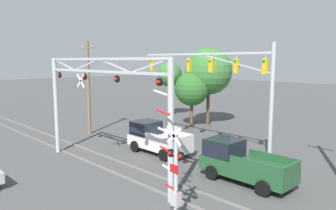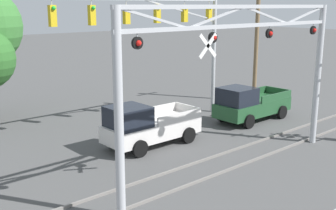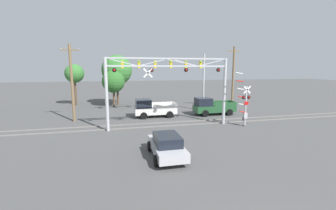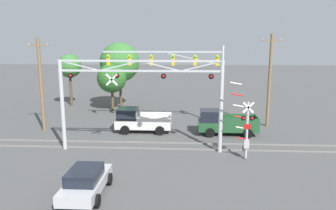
{
  "view_description": "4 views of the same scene",
  "coord_description": "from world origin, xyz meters",
  "px_view_note": "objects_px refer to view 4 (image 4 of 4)",
  "views": [
    {
      "loc": [
        15.94,
        6.48,
        6.44
      ],
      "look_at": [
        2.07,
        19.83,
        3.81
      ],
      "focal_mm": 35.0,
      "sensor_mm": 36.0,
      "label": 1
    },
    {
      "loc": [
        -12.64,
        6.35,
        6.58
      ],
      "look_at": [
        -2.27,
        18.18,
        2.83
      ],
      "focal_mm": 45.0,
      "sensor_mm": 36.0,
      "label": 2
    },
    {
      "loc": [
        -4.95,
        -4.01,
        5.61
      ],
      "look_at": [
        0.26,
        18.03,
        1.91
      ],
      "focal_mm": 24.0,
      "sensor_mm": 36.0,
      "label": 3
    },
    {
      "loc": [
        3.3,
        -6.24,
        7.98
      ],
      "look_at": [
        2.01,
        15.83,
        3.55
      ],
      "focal_mm": 35.0,
      "sensor_mm": 36.0,
      "label": 4
    }
  ],
  "objects_px": {
    "utility_pole_left": "(41,84)",
    "background_tree_beyond_span": "(120,62)",
    "background_tree_far_right_verge": "(112,78)",
    "crossing_signal_mast": "(246,131)",
    "utility_pole_right": "(270,79)",
    "background_tree_far_left_verge": "(70,66)",
    "pickup_truck_following": "(224,123)",
    "sedan_waiting": "(86,181)",
    "pickup_truck_lead": "(140,121)",
    "crossing_gantry": "(140,92)",
    "traffic_signal_span": "(185,68)"
  },
  "relations": [
    {
      "from": "utility_pole_left",
      "to": "background_tree_beyond_span",
      "type": "bearing_deg",
      "value": 65.85
    },
    {
      "from": "background_tree_far_right_verge",
      "to": "crossing_signal_mast",
      "type": "bearing_deg",
      "value": -49.99
    },
    {
      "from": "background_tree_beyond_span",
      "to": "utility_pole_right",
      "type": "bearing_deg",
      "value": -26.75
    },
    {
      "from": "utility_pole_left",
      "to": "background_tree_far_left_verge",
      "type": "xyz_separation_m",
      "value": [
        -1.53,
        11.33,
        0.62
      ]
    },
    {
      "from": "pickup_truck_following",
      "to": "sedan_waiting",
      "type": "bearing_deg",
      "value": -125.48
    },
    {
      "from": "sedan_waiting",
      "to": "background_tree_far_right_verge",
      "type": "distance_m",
      "value": 21.12
    },
    {
      "from": "crossing_signal_mast",
      "to": "background_tree_beyond_span",
      "type": "xyz_separation_m",
      "value": [
        -11.84,
        16.6,
        3.39
      ]
    },
    {
      "from": "utility_pole_left",
      "to": "utility_pole_right",
      "type": "relative_size",
      "value": 0.95
    },
    {
      "from": "pickup_truck_following",
      "to": "background_tree_far_left_verge",
      "type": "distance_m",
      "value": 21.13
    },
    {
      "from": "pickup_truck_lead",
      "to": "utility_pole_right",
      "type": "bearing_deg",
      "value": 12.65
    },
    {
      "from": "crossing_gantry",
      "to": "utility_pole_left",
      "type": "relative_size",
      "value": 1.45
    },
    {
      "from": "traffic_signal_span",
      "to": "pickup_truck_lead",
      "type": "height_order",
      "value": "traffic_signal_span"
    },
    {
      "from": "traffic_signal_span",
      "to": "pickup_truck_lead",
      "type": "relative_size",
      "value": 2.31
    },
    {
      "from": "utility_pole_left",
      "to": "pickup_truck_following",
      "type": "bearing_deg",
      "value": -0.57
    },
    {
      "from": "background_tree_far_right_verge",
      "to": "pickup_truck_lead",
      "type": "bearing_deg",
      "value": -62.96
    },
    {
      "from": "pickup_truck_lead",
      "to": "traffic_signal_span",
      "type": "bearing_deg",
      "value": 32.78
    },
    {
      "from": "crossing_gantry",
      "to": "sedan_waiting",
      "type": "relative_size",
      "value": 2.77
    },
    {
      "from": "sedan_waiting",
      "to": "traffic_signal_span",
      "type": "bearing_deg",
      "value": 71.05
    },
    {
      "from": "pickup_truck_following",
      "to": "background_tree_beyond_span",
      "type": "bearing_deg",
      "value": 135.75
    },
    {
      "from": "sedan_waiting",
      "to": "utility_pole_right",
      "type": "relative_size",
      "value": 0.5
    },
    {
      "from": "traffic_signal_span",
      "to": "background_tree_far_left_verge",
      "type": "relative_size",
      "value": 1.78
    },
    {
      "from": "pickup_truck_lead",
      "to": "background_tree_far_right_verge",
      "type": "bearing_deg",
      "value": 117.04
    },
    {
      "from": "crossing_gantry",
      "to": "background_tree_far_right_verge",
      "type": "bearing_deg",
      "value": 110.91
    },
    {
      "from": "pickup_truck_lead",
      "to": "sedan_waiting",
      "type": "distance_m",
      "value": 12.14
    },
    {
      "from": "crossing_signal_mast",
      "to": "background_tree_far_left_verge",
      "type": "height_order",
      "value": "background_tree_far_left_verge"
    },
    {
      "from": "pickup_truck_lead",
      "to": "background_tree_far_left_verge",
      "type": "bearing_deg",
      "value": 132.2
    },
    {
      "from": "crossing_signal_mast",
      "to": "background_tree_far_right_verge",
      "type": "relative_size",
      "value": 0.98
    },
    {
      "from": "crossing_signal_mast",
      "to": "background_tree_beyond_span",
      "type": "bearing_deg",
      "value": 125.49
    },
    {
      "from": "utility_pole_right",
      "to": "sedan_waiting",
      "type": "bearing_deg",
      "value": -130.86
    },
    {
      "from": "crossing_gantry",
      "to": "sedan_waiting",
      "type": "height_order",
      "value": "crossing_gantry"
    },
    {
      "from": "pickup_truck_lead",
      "to": "background_tree_far_right_verge",
      "type": "xyz_separation_m",
      "value": [
        -4.37,
        8.57,
        2.71
      ]
    },
    {
      "from": "sedan_waiting",
      "to": "utility_pole_left",
      "type": "distance_m",
      "value": 14.42
    },
    {
      "from": "background_tree_beyond_span",
      "to": "sedan_waiting",
      "type": "bearing_deg",
      "value": -83.16
    },
    {
      "from": "crossing_signal_mast",
      "to": "pickup_truck_following",
      "type": "height_order",
      "value": "crossing_signal_mast"
    },
    {
      "from": "crossing_gantry",
      "to": "utility_pole_left",
      "type": "distance_m",
      "value": 10.43
    },
    {
      "from": "background_tree_beyond_span",
      "to": "background_tree_far_right_verge",
      "type": "relative_size",
      "value": 1.43
    },
    {
      "from": "pickup_truck_following",
      "to": "pickup_truck_lead",
      "type": "bearing_deg",
      "value": 176.99
    },
    {
      "from": "utility_pole_right",
      "to": "crossing_signal_mast",
      "type": "bearing_deg",
      "value": -111.99
    },
    {
      "from": "sedan_waiting",
      "to": "background_tree_far_left_verge",
      "type": "distance_m",
      "value": 25.2
    },
    {
      "from": "traffic_signal_span",
      "to": "utility_pole_right",
      "type": "height_order",
      "value": "utility_pole_right"
    },
    {
      "from": "pickup_truck_lead",
      "to": "pickup_truck_following",
      "type": "bearing_deg",
      "value": -3.01
    },
    {
      "from": "crossing_signal_mast",
      "to": "background_tree_beyond_span",
      "type": "distance_m",
      "value": 20.67
    },
    {
      "from": "crossing_gantry",
      "to": "background_tree_far_left_verge",
      "type": "relative_size",
      "value": 1.87
    },
    {
      "from": "pickup_truck_lead",
      "to": "sedan_waiting",
      "type": "xyz_separation_m",
      "value": [
        -1.1,
        -12.09,
        -0.23
      ]
    },
    {
      "from": "sedan_waiting",
      "to": "crossing_signal_mast",
      "type": "bearing_deg",
      "value": 32.65
    },
    {
      "from": "pickup_truck_lead",
      "to": "utility_pole_left",
      "type": "height_order",
      "value": "utility_pole_left"
    },
    {
      "from": "traffic_signal_span",
      "to": "background_tree_far_left_verge",
      "type": "height_order",
      "value": "traffic_signal_span"
    },
    {
      "from": "pickup_truck_following",
      "to": "background_tree_far_left_verge",
      "type": "bearing_deg",
      "value": 146.44
    },
    {
      "from": "pickup_truck_following",
      "to": "utility_pole_left",
      "type": "distance_m",
      "value": 16.11
    },
    {
      "from": "crossing_gantry",
      "to": "utility_pole_right",
      "type": "bearing_deg",
      "value": 34.72
    }
  ]
}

